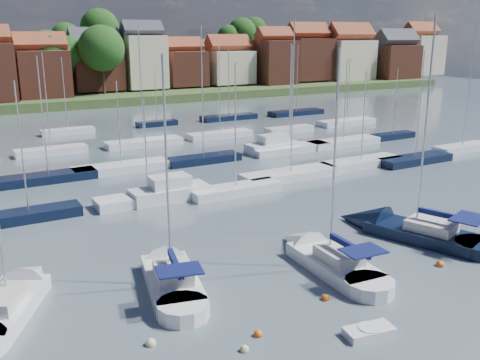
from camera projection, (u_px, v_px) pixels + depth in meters
ground at (148, 152)px, 67.00m from camera, size 260.00×260.00×0.00m
sailboat_left at (169, 274)px, 32.19m from camera, size 5.11×11.00×14.51m
sailboat_centre at (323, 258)px, 34.55m from camera, size 3.55×11.04×14.82m
sailboat_navy at (402, 230)px, 39.44m from camera, size 7.16×12.66×16.98m
sailboat_far at (14, 300)px, 29.19m from camera, size 7.32×10.48×13.84m
tender at (369, 332)px, 26.31m from camera, size 2.65×1.53×0.54m
buoy_a at (151, 345)px, 25.54m from camera, size 0.52×0.52×0.52m
buoy_b at (245, 351)px, 25.05m from camera, size 0.43×0.43×0.43m
buoy_c at (325, 300)px, 29.90m from camera, size 0.46×0.46×0.46m
buoy_d at (440, 266)px, 34.21m from camera, size 0.53×0.53×0.53m
buoy_e at (374, 227)px, 40.99m from camera, size 0.50×0.50×0.50m
buoy_g at (258, 336)px, 26.31m from camera, size 0.45×0.45×0.45m
buoy_h at (381, 289)px, 31.10m from camera, size 0.53×0.53×0.53m
marina_field at (177, 154)px, 63.73m from camera, size 79.62×41.41×15.93m
far_shore_town at (36, 70)px, 144.51m from camera, size 212.46×90.00×22.27m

